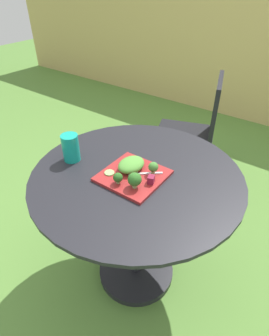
# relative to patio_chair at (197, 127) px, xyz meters

# --- Properties ---
(ground_plane) EXTENTS (12.00, 12.00, 0.00)m
(ground_plane) POSITION_rel_patio_chair_xyz_m (0.14, -0.98, -0.53)
(ground_plane) COLOR #568438
(patio_table) EXTENTS (0.97, 0.97, 0.75)m
(patio_table) POSITION_rel_patio_chair_xyz_m (0.14, -0.98, -0.02)
(patio_table) COLOR black
(patio_table) RESTS_ON ground_plane
(patio_chair) EXTENTS (0.56, 0.56, 0.90)m
(patio_chair) POSITION_rel_patio_chair_xyz_m (0.00, 0.00, 0.00)
(patio_chair) COLOR black
(patio_chair) RESTS_ON ground_plane
(salad_plate) EXTENTS (0.27, 0.27, 0.01)m
(salad_plate) POSITION_rel_patio_chair_xyz_m (0.14, -1.01, 0.23)
(salad_plate) COLOR maroon
(salad_plate) RESTS_ON patio_table
(drinking_glass) EXTENTS (0.08, 0.08, 0.13)m
(drinking_glass) POSITION_rel_patio_chair_xyz_m (-0.18, -1.07, 0.28)
(drinking_glass) COLOR #149989
(drinking_glass) RESTS_ON patio_table
(fork) EXTENTS (0.13, 0.11, 0.00)m
(fork) POSITION_rel_patio_chair_xyz_m (0.17, -0.99, 0.24)
(fork) COLOR silver
(fork) RESTS_ON salad_plate
(lettuce_mound) EXTENTS (0.11, 0.14, 0.05)m
(lettuce_mound) POSITION_rel_patio_chair_xyz_m (0.11, -0.98, 0.26)
(lettuce_mound) COLOR #519338
(lettuce_mound) RESTS_ON salad_plate
(broccoli_floret_0) EXTENTS (0.06, 0.06, 0.07)m
(broccoli_floret_0) POSITION_rel_patio_chair_xyz_m (0.20, -1.08, 0.28)
(broccoli_floret_0) COLOR #99B770
(broccoli_floret_0) RESTS_ON salad_plate
(broccoli_floret_1) EXTENTS (0.04, 0.04, 0.05)m
(broccoli_floret_1) POSITION_rel_patio_chair_xyz_m (0.13, -1.10, 0.27)
(broccoli_floret_1) COLOR #99B770
(broccoli_floret_1) RESTS_ON salad_plate
(broccoli_floret_2) EXTENTS (0.04, 0.04, 0.06)m
(broccoli_floret_2) POSITION_rel_patio_chair_xyz_m (0.21, -0.96, 0.27)
(broccoli_floret_2) COLOR #99B770
(broccoli_floret_2) RESTS_ON salad_plate
(cucumber_slice_0) EXTENTS (0.04, 0.04, 0.01)m
(cucumber_slice_0) POSITION_rel_patio_chair_xyz_m (0.05, -1.07, 0.24)
(cucumber_slice_0) COLOR #8EB766
(cucumber_slice_0) RESTS_ON salad_plate
(beet_chunk_0) EXTENTS (0.04, 0.04, 0.03)m
(beet_chunk_0) POSITION_rel_patio_chair_xyz_m (0.24, -1.01, 0.25)
(beet_chunk_0) COLOR maroon
(beet_chunk_0) RESTS_ON salad_plate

